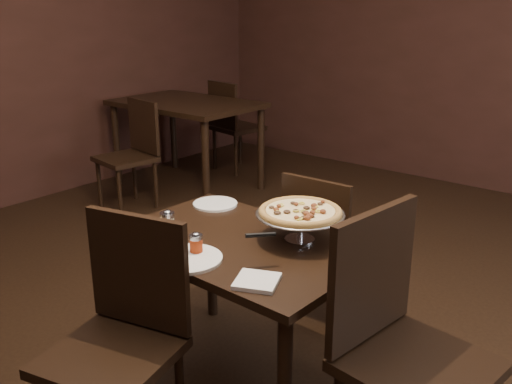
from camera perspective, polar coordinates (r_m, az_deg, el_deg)
The scene contains 16 objects.
room at distance 2.33m, azimuth -0.08°, elevation 12.29°, with size 6.04×7.04×2.84m.
dining_table at distance 2.49m, azimuth -1.63°, elevation -6.73°, with size 1.11×0.76×0.68m.
background_table at distance 5.26m, azimuth -6.98°, elevation 7.85°, with size 1.28×0.86×0.80m.
pizza_stand at distance 2.42m, azimuth 4.45°, elevation -2.00°, with size 0.38×0.38×0.16m.
parmesan_shaker at distance 2.53m, azimuth -8.83°, elevation -3.04°, with size 0.06×0.06×0.11m.
pepper_flake_shaker at distance 2.32m, azimuth -6.01°, elevation -5.21°, with size 0.06×0.06×0.10m.
packet_caddy at distance 2.53m, azimuth -9.93°, elevation -3.67°, with size 0.09×0.09×0.07m.
napkin_stack at distance 2.09m, azimuth 0.10°, elevation -8.91°, with size 0.15×0.15×0.02m, color white.
plate_left at distance 2.88m, azimuth -4.10°, elevation -1.19°, with size 0.22×0.22×0.01m, color white.
plate_near at distance 2.28m, azimuth -6.83°, elevation -6.65°, with size 0.28×0.28×0.01m, color white.
serving_spatula at distance 2.18m, azimuth 0.45°, elevation -4.37°, with size 0.15×0.15×0.02m.
chair_far at distance 3.01m, azimuth 6.88°, elevation -5.12°, with size 0.40×0.40×0.83m.
chair_near at distance 2.21m, azimuth -13.27°, elevation -13.43°, with size 0.52×0.52×0.92m.
chair_side at distance 2.10m, azimuth 14.17°, elevation -14.18°, with size 0.52×0.52×0.99m.
bg_chair_far at distance 5.79m, azimuth -2.39°, elevation 6.94°, with size 0.49×0.49×0.91m.
bg_chair_near at distance 4.84m, azimuth -12.24°, elevation 4.10°, with size 0.48×0.48×0.89m.
Camera 1 is at (1.52, -1.77, 1.65)m, focal length 40.00 mm.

